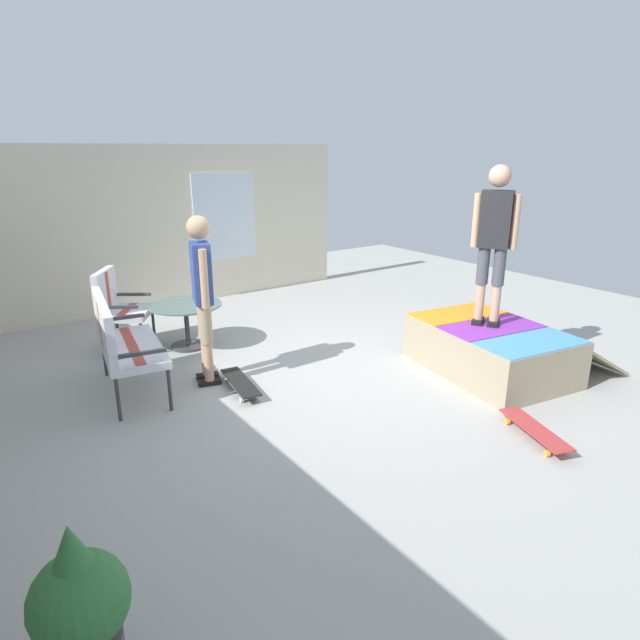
# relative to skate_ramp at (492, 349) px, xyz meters

# --- Properties ---
(ground_plane) EXTENTS (12.00, 12.00, 0.10)m
(ground_plane) POSITION_rel_skate_ramp_xyz_m (0.99, 1.37, -0.32)
(ground_plane) COLOR #A8A8A3
(house_facade) EXTENTS (0.23, 6.00, 2.49)m
(house_facade) POSITION_rel_skate_ramp_xyz_m (4.79, 1.85, 0.98)
(house_facade) COLOR beige
(house_facade) RESTS_ON ground_plane
(skate_ramp) EXTENTS (1.96, 2.11, 0.54)m
(skate_ramp) POSITION_rel_skate_ramp_xyz_m (0.00, 0.00, 0.00)
(skate_ramp) COLOR tan
(skate_ramp) RESTS_ON ground_plane
(patio_bench) EXTENTS (1.32, 0.74, 1.02)m
(patio_bench) POSITION_rel_skate_ramp_xyz_m (1.81, 3.58, 0.35)
(patio_bench) COLOR #38383D
(patio_bench) RESTS_ON ground_plane
(patio_chair_near_house) EXTENTS (0.82, 0.80, 1.02)m
(patio_chair_near_house) POSITION_rel_skate_ramp_xyz_m (3.15, 3.23, 0.34)
(patio_chair_near_house) COLOR #38383D
(patio_chair_near_house) RESTS_ON ground_plane
(patio_table) EXTENTS (0.90, 0.90, 0.57)m
(patio_table) POSITION_rel_skate_ramp_xyz_m (2.73, 2.51, 0.14)
(patio_table) COLOR #38383D
(patio_table) RESTS_ON ground_plane
(person_watching) EXTENTS (0.46, 0.31, 1.80)m
(person_watching) POSITION_rel_skate_ramp_xyz_m (1.60, 2.75, 0.79)
(person_watching) COLOR black
(person_watching) RESTS_ON ground_plane
(person_skater) EXTENTS (0.43, 0.35, 1.73)m
(person_skater) POSITION_rel_skate_ramp_xyz_m (0.11, 0.02, 1.29)
(person_skater) COLOR black
(person_skater) RESTS_ON skate_ramp
(skateboard_by_bench) EXTENTS (0.82, 0.33, 0.10)m
(skateboard_by_bench) POSITION_rel_skate_ramp_xyz_m (1.20, 2.57, -0.18)
(skateboard_by_bench) COLOR black
(skateboard_by_bench) RESTS_ON ground_plane
(skateboard_spare) EXTENTS (0.82, 0.47, 0.10)m
(skateboard_spare) POSITION_rel_skate_ramp_xyz_m (-1.18, 0.93, -0.18)
(skateboard_spare) COLOR #B23838
(skateboard_spare) RESTS_ON ground_plane
(potted_plant) EXTENTS (0.44, 0.44, 0.92)m
(potted_plant) POSITION_rel_skate_ramp_xyz_m (-1.32, 4.66, 0.20)
(potted_plant) COLOR #515156
(potted_plant) RESTS_ON ground_plane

